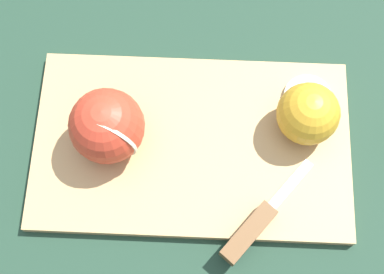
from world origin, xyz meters
name	(u,v)px	position (x,y,z in m)	size (l,w,h in m)	color
ground_plane	(192,146)	(0.00, 0.00, 0.00)	(4.00, 4.00, 0.00)	#1E3828
cutting_board	(192,144)	(0.00, 0.00, 0.01)	(0.41, 0.27, 0.01)	tan
apple_half_left	(107,126)	(-0.10, 0.01, 0.06)	(0.09, 0.09, 0.09)	red
apple_half_right	(308,114)	(0.14, 0.01, 0.05)	(0.07, 0.07, 0.07)	gold
knife	(252,230)	(0.06, -0.11, 0.02)	(0.12, 0.12, 0.02)	silver
apple_slice	(308,98)	(0.15, 0.05, 0.02)	(0.06, 0.06, 0.01)	beige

